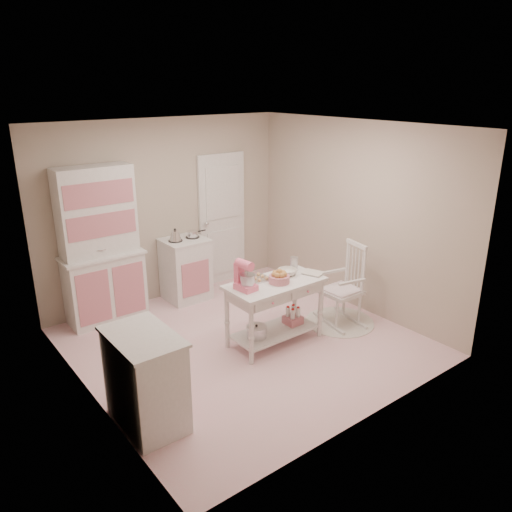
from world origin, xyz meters
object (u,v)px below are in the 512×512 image
(work_table, at_px, (275,312))
(bread_basket, at_px, (279,279))
(stove, at_px, (186,269))
(stand_mixer, at_px, (246,276))
(hutch, at_px, (101,246))
(base_cabinet, at_px, (146,380))
(rocking_chair, at_px, (342,284))

(work_table, height_order, bread_basket, bread_basket)
(stove, relative_size, stand_mixer, 2.71)
(hutch, bearing_deg, bread_basket, -53.82)
(hutch, height_order, stand_mixer, hutch)
(base_cabinet, xyz_separation_m, bread_basket, (1.95, 0.42, 0.39))
(stove, distance_m, bread_basket, 1.92)
(stove, distance_m, stand_mixer, 1.89)
(hutch, xyz_separation_m, stand_mixer, (0.97, -1.85, -0.07))
(bread_basket, bearing_deg, stand_mixer, 170.96)
(hutch, distance_m, work_table, 2.41)
(rocking_chair, bearing_deg, bread_basket, -173.27)
(hutch, bearing_deg, stove, -2.39)
(base_cabinet, bearing_deg, work_table, 13.53)
(base_cabinet, height_order, bread_basket, base_cabinet)
(rocking_chair, relative_size, bread_basket, 4.40)
(hutch, distance_m, bread_basket, 2.39)
(base_cabinet, distance_m, rocking_chair, 2.98)
(work_table, bearing_deg, bread_basket, -68.20)
(rocking_chair, distance_m, work_table, 1.05)
(hutch, relative_size, rocking_chair, 1.89)
(hutch, xyz_separation_m, base_cabinet, (-0.55, -2.34, -0.58))
(stove, relative_size, work_table, 0.77)
(work_table, bearing_deg, stand_mixer, 177.27)
(stove, bearing_deg, stand_mixer, -97.42)
(work_table, relative_size, bread_basket, 4.80)
(work_table, height_order, stand_mixer, stand_mixer)
(stove, relative_size, bread_basket, 3.68)
(hutch, bearing_deg, base_cabinet, -103.18)
(rocking_chair, height_order, work_table, rocking_chair)
(base_cabinet, relative_size, work_table, 0.77)
(stove, xyz_separation_m, stand_mixer, (-0.23, -1.80, 0.51))
(rocking_chair, bearing_deg, hutch, 151.70)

